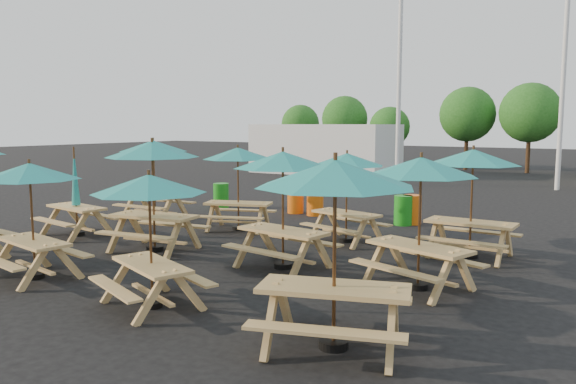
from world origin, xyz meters
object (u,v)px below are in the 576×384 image
Objects in this scene: picnic_unit_5 at (238,159)px; waste_bin_2 at (315,202)px; picnic_unit_1 at (76,199)px; waste_bin_1 at (296,200)px; picnic_unit_4 at (152,157)px; waste_bin_3 at (403,210)px; picnic_unit_2 at (153,151)px; picnic_unit_9 at (335,186)px; waste_bin_0 at (221,196)px; picnic_unit_8 at (347,165)px; picnic_unit_6 at (149,193)px; picnic_unit_7 at (283,168)px; picnic_unit_10 at (421,175)px; waste_bin_4 at (412,210)px; picnic_unit_3 at (30,179)px; picnic_unit_11 at (473,164)px.

picnic_unit_5 is 3.56m from waste_bin_2.
picnic_unit_1 is 2.72× the size of waste_bin_1.
waste_bin_3 is (3.50, 6.09, -1.69)m from picnic_unit_4.
waste_bin_1 is at bearing 43.70° from picnic_unit_2.
waste_bin_0 is at bearing 117.41° from picnic_unit_9.
waste_bin_1 is at bearing 150.75° from picnic_unit_8.
picnic_unit_7 is (0.42, 3.07, 0.20)m from picnic_unit_6.
waste_bin_3 is at bearing 95.03° from picnic_unit_7.
picnic_unit_10 is 2.87× the size of waste_bin_3.
waste_bin_3 and waste_bin_4 have the same top height.
picnic_unit_2 is (-0.15, 2.85, 1.10)m from picnic_unit_1.
picnic_unit_2 reaches higher than picnic_unit_3.
picnic_unit_1 is 1.05× the size of picnic_unit_3.
picnic_unit_9 is (9.06, -5.74, 0.04)m from picnic_unit_2.
waste_bin_2 is at bearing 67.12° from picnic_unit_1.
picnic_unit_4 is 1.10× the size of picnic_unit_6.
picnic_unit_7 reaches higher than waste_bin_2.
waste_bin_1 is at bearing -178.89° from waste_bin_4.
waste_bin_2 and waste_bin_4 have the same top height.
picnic_unit_9 is at bearing -44.09° from waste_bin_0.
picnic_unit_2 is at bearing 100.67° from picnic_unit_1.
picnic_unit_1 is 9.44m from picnic_unit_9.
picnic_unit_2 is 2.85× the size of waste_bin_4.
picnic_unit_1 is at bearing -137.11° from waste_bin_4.
picnic_unit_1 is at bearing 167.09° from picnic_unit_4.
picnic_unit_8 is 2.94m from picnic_unit_11.
picnic_unit_6 is 9.37m from waste_bin_2.
picnic_unit_4 is 1.06× the size of picnic_unit_7.
picnic_unit_11 is 4.22m from waste_bin_3.
picnic_unit_9 is at bearing -10.36° from picnic_unit_1.
picnic_unit_11 is (0.15, 5.88, -0.08)m from picnic_unit_9.
picnic_unit_9 is at bearing 9.85° from picnic_unit_3.
picnic_unit_4 reaches higher than waste_bin_4.
picnic_unit_2 is 2.85× the size of waste_bin_1.
picnic_unit_4 is at bearing -88.46° from waste_bin_1.
picnic_unit_4 is 1.13× the size of picnic_unit_8.
picnic_unit_11 is at bearing -16.73° from waste_bin_0.
waste_bin_2 is (-5.52, 3.03, -1.57)m from picnic_unit_11.
picnic_unit_3 is 9.73m from waste_bin_3.
picnic_unit_5 reaches higher than waste_bin_3.
picnic_unit_8 is 3.51m from waste_bin_4.
picnic_unit_5 is 3.58m from waste_bin_1.
waste_bin_2 is 2.91m from waste_bin_3.
picnic_unit_1 is 3.18m from picnic_unit_4.
picnic_unit_7 is 2.79× the size of waste_bin_0.
picnic_unit_8 is at bearing -98.79° from waste_bin_4.
picnic_unit_7 is at bearing -92.47° from waste_bin_3.
picnic_unit_2 is 7.70m from waste_bin_4.
waste_bin_1 and waste_bin_3 have the same top height.
picnic_unit_9 reaches higher than waste_bin_2.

